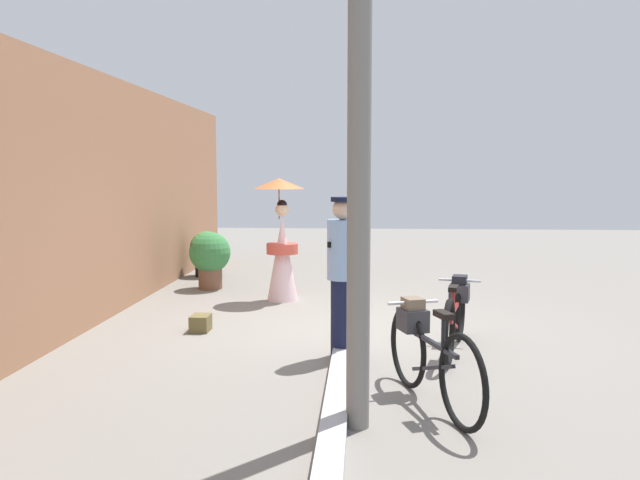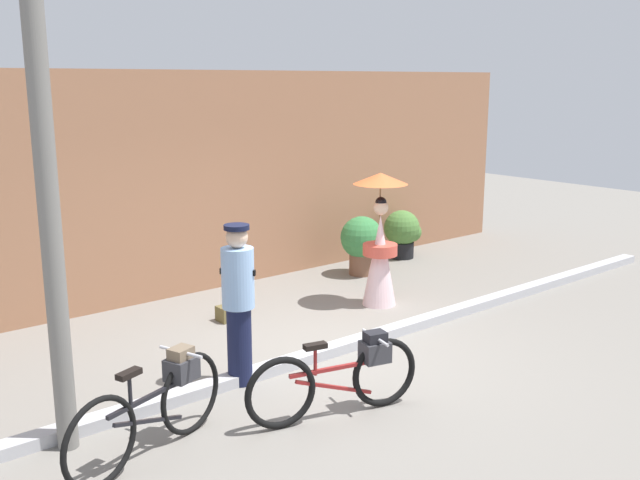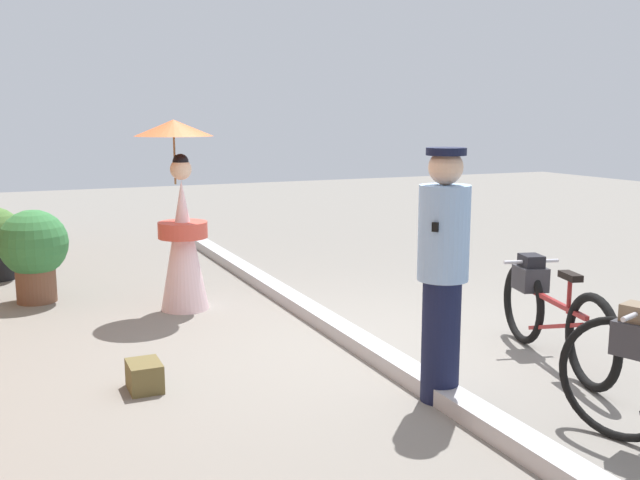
{
  "view_description": "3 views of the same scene",
  "coord_description": "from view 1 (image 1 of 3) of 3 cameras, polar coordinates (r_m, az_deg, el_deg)",
  "views": [
    {
      "loc": [
        -8.0,
        -0.21,
        1.97
      ],
      "look_at": [
        0.35,
        0.35,
        1.1
      ],
      "focal_mm": 36.17,
      "sensor_mm": 36.0,
      "label": 1
    },
    {
      "loc": [
        -5.1,
        -6.04,
        3.16
      ],
      "look_at": [
        0.25,
        0.44,
        1.28
      ],
      "focal_mm": 40.31,
      "sensor_mm": 36.0,
      "label": 2
    },
    {
      "loc": [
        -5.14,
        2.63,
        1.92
      ],
      "look_at": [
        0.47,
        0.15,
        0.86
      ],
      "focal_mm": 40.14,
      "sensor_mm": 36.0,
      "label": 3
    }
  ],
  "objects": [
    {
      "name": "backpack_on_pavement",
      "position": [
        8.26,
        -10.47,
        -7.21
      ],
      "size": [
        0.3,
        0.23,
        0.2
      ],
      "color": "brown",
      "rests_on": "ground_plane"
    },
    {
      "name": "sidewalk_curb",
      "position": [
        8.23,
        2.29,
        -7.5
      ],
      "size": [
        14.0,
        0.2,
        0.12
      ],
      "primitive_type": "cube",
      "color": "#B2B2B7",
      "rests_on": "ground_plane"
    },
    {
      "name": "potted_plant_small",
      "position": [
        11.17,
        -9.62,
        -1.42
      ],
      "size": [
        0.72,
        0.7,
        0.98
      ],
      "color": "brown",
      "rests_on": "ground_plane"
    },
    {
      "name": "building_wall",
      "position": [
        8.8,
        -20.67,
        3.45
      ],
      "size": [
        14.0,
        0.4,
        3.3
      ],
      "primitive_type": "cube",
      "color": "#9E6B4C",
      "rests_on": "ground_plane"
    },
    {
      "name": "person_with_parasol",
      "position": [
        9.98,
        -3.41,
        -0.03
      ],
      "size": [
        0.77,
        0.77,
        1.89
      ],
      "color": "silver",
      "rests_on": "ground_plane"
    },
    {
      "name": "person_officer",
      "position": [
        6.87,
        2.08,
        -2.85
      ],
      "size": [
        0.34,
        0.34,
        1.72
      ],
      "color": "#141938",
      "rests_on": "ground_plane"
    },
    {
      "name": "ground_plane",
      "position": [
        8.24,
        2.29,
        -7.91
      ],
      "size": [
        30.0,
        30.0,
        0.0
      ],
      "primitive_type": "plane",
      "color": "gray"
    },
    {
      "name": "potted_plant_by_door",
      "position": [
        12.56,
        -9.92,
        -1.01
      ],
      "size": [
        0.66,
        0.64,
        0.87
      ],
      "color": "black",
      "rests_on": "ground_plane"
    },
    {
      "name": "bicycle_far_side",
      "position": [
        5.66,
        9.55,
        -9.68
      ],
      "size": [
        1.73,
        0.69,
        0.86
      ],
      "color": "black",
      "rests_on": "ground_plane"
    },
    {
      "name": "bicycle_near_officer",
      "position": [
        7.37,
        11.91,
        -6.41
      ],
      "size": [
        1.76,
        0.6,
        0.79
      ],
      "color": "black",
      "rests_on": "ground_plane"
    },
    {
      "name": "utility_pole",
      "position": [
        4.88,
        3.51,
        10.96
      ],
      "size": [
        0.18,
        0.18,
        4.8
      ],
      "primitive_type": "cylinder",
      "color": "slate",
      "rests_on": "ground_plane"
    }
  ]
}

